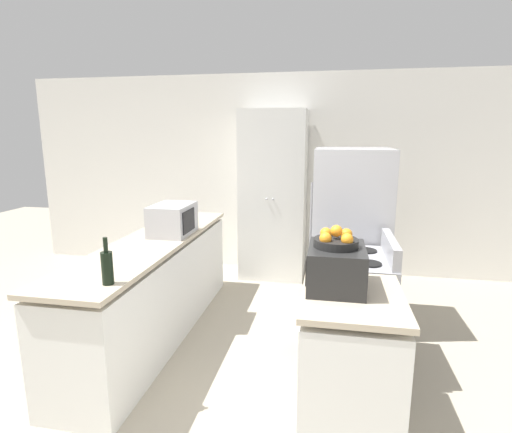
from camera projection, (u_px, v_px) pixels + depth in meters
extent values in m
cube|color=white|center=(278.00, 175.00, 5.33)|extent=(7.00, 0.06, 2.60)
cube|color=silver|center=(155.00, 291.00, 3.66)|extent=(0.58, 2.58, 0.83)
cube|color=#B7A88E|center=(152.00, 242.00, 3.56)|extent=(0.60, 2.63, 0.04)
cube|color=silver|center=(349.00, 369.00, 2.45)|extent=(0.58, 0.76, 0.83)
cube|color=#B7A88E|center=(353.00, 297.00, 2.36)|extent=(0.60, 0.77, 0.04)
cube|color=white|center=(273.00, 196.00, 5.07)|extent=(0.82, 0.55, 2.13)
sphere|color=#B2B2B7|center=(267.00, 199.00, 4.81)|extent=(0.03, 0.03, 0.03)
sphere|color=#B2B2B7|center=(273.00, 199.00, 4.79)|extent=(0.03, 0.03, 0.03)
cube|color=#9E9EA3|center=(348.00, 311.00, 3.17)|extent=(0.64, 0.70, 0.90)
cube|color=black|center=(306.00, 321.00, 3.25)|extent=(0.02, 0.62, 0.50)
cube|color=#9E9EA3|center=(391.00, 249.00, 3.01)|extent=(0.06, 0.67, 0.16)
cylinder|color=black|center=(334.00, 262.00, 2.94)|extent=(0.17, 0.17, 0.01)
cylinder|color=black|center=(334.00, 249.00, 3.26)|extent=(0.17, 0.17, 0.01)
cylinder|color=black|center=(370.00, 264.00, 2.89)|extent=(0.17, 0.17, 0.01)
cylinder|color=black|center=(366.00, 251.00, 3.21)|extent=(0.17, 0.17, 0.01)
cube|color=#B7B7BC|center=(350.00, 238.00, 3.82)|extent=(0.69, 0.74, 1.70)
cylinder|color=gray|center=(311.00, 233.00, 3.67)|extent=(0.02, 0.02, 0.94)
cube|color=#B2B2B7|center=(173.00, 219.00, 3.74)|extent=(0.34, 0.48, 0.28)
cube|color=black|center=(189.00, 221.00, 3.67)|extent=(0.01, 0.30, 0.20)
cylinder|color=black|center=(107.00, 268.00, 2.49)|extent=(0.07, 0.07, 0.21)
cylinder|color=black|center=(105.00, 245.00, 2.46)|extent=(0.03, 0.03, 0.09)
cube|color=black|center=(336.00, 267.00, 2.44)|extent=(0.34, 0.44, 0.26)
cube|color=black|center=(308.00, 265.00, 2.47)|extent=(0.01, 0.31, 0.16)
cylinder|color=black|center=(336.00, 243.00, 2.40)|extent=(0.27, 0.27, 0.05)
sphere|color=orange|center=(346.00, 234.00, 2.44)|extent=(0.07, 0.07, 0.07)
sphere|color=orange|center=(326.00, 233.00, 2.47)|extent=(0.07, 0.07, 0.07)
sphere|color=orange|center=(326.00, 238.00, 2.35)|extent=(0.07, 0.07, 0.07)
sphere|color=orange|center=(347.00, 239.00, 2.32)|extent=(0.07, 0.07, 0.07)
sphere|color=orange|center=(336.00, 231.00, 2.39)|extent=(0.07, 0.07, 0.07)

